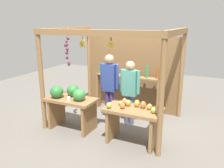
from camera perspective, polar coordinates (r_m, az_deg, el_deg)
ground_plane at (r=5.79m, az=0.88°, el=-9.21°), size 12.00×12.00×0.00m
market_stall at (r=5.77m, az=2.69°, el=4.60°), size 2.78×2.13×2.25m
fruit_counter_left at (r=5.29m, az=-10.11°, el=-4.17°), size 1.12×0.65×1.01m
fruit_counter_right at (r=4.67m, az=5.27°, el=-8.05°), size 1.12×0.64×0.88m
bottle_shelf_unit at (r=6.19m, az=3.76°, el=0.18°), size 1.78×0.22×1.35m
vendor_man at (r=5.55m, az=-0.64°, el=0.53°), size 0.48×0.22×1.65m
vendor_woman at (r=5.39m, az=4.40°, el=-0.83°), size 0.48×0.21×1.53m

